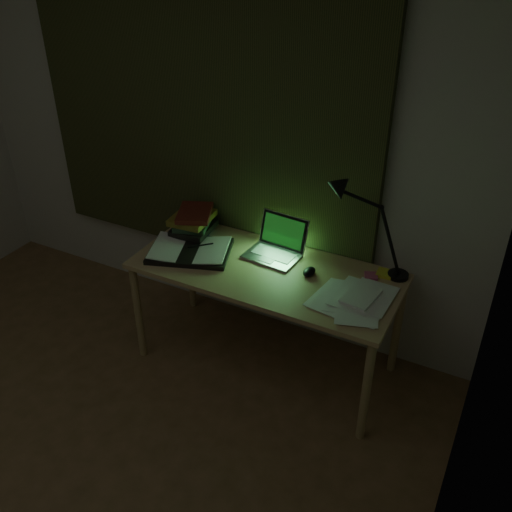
{
  "coord_description": "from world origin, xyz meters",
  "views": [
    {
      "loc": [
        1.76,
        -0.74,
        2.37
      ],
      "look_at": [
        0.61,
        1.48,
        0.82
      ],
      "focal_mm": 40.0,
      "sensor_mm": 36.0,
      "label": 1
    }
  ],
  "objects": [
    {
      "name": "desk",
      "position": [
        0.61,
        1.6,
        0.33
      ],
      "size": [
        1.47,
        0.64,
        0.67
      ],
      "primitive_type": null,
      "color": "tan",
      "rests_on": "floor"
    },
    {
      "name": "laptop",
      "position": [
        0.58,
        1.72,
        0.77
      ],
      "size": [
        0.32,
        0.36,
        0.21
      ],
      "primitive_type": null,
      "rotation": [
        0.0,
        0.0,
        -0.09
      ],
      "color": "silver",
      "rests_on": "desk"
    },
    {
      "name": "sticky_pink",
      "position": [
        1.14,
        1.79,
        0.68
      ],
      "size": [
        0.09,
        0.09,
        0.01
      ],
      "primitive_type": "cube",
      "rotation": [
        0.0,
        0.0,
        0.35
      ],
      "color": "#DC5584",
      "rests_on": "desk"
    },
    {
      "name": "loose_papers",
      "position": [
        1.11,
        1.59,
        0.68
      ],
      "size": [
        0.35,
        0.37,
        0.02
      ],
      "primitive_type": null,
      "rotation": [
        0.0,
        0.0,
        0.05
      ],
      "color": "white",
      "rests_on": "desk"
    },
    {
      "name": "book_stack",
      "position": [
        0.06,
        1.74,
        0.75
      ],
      "size": [
        0.26,
        0.3,
        0.17
      ],
      "primitive_type": null,
      "rotation": [
        0.0,
        0.0,
        0.23
      ],
      "color": "white",
      "rests_on": "desk"
    },
    {
      "name": "mouse",
      "position": [
        0.84,
        1.66,
        0.69
      ],
      "size": [
        0.06,
        0.1,
        0.04
      ],
      "primitive_type": "ellipsoid",
      "rotation": [
        0.0,
        0.0,
        -0.03
      ],
      "color": "black",
      "rests_on": "desk"
    },
    {
      "name": "sticky_yellow",
      "position": [
        1.2,
        1.84,
        0.68
      ],
      "size": [
        0.09,
        0.09,
        0.02
      ],
      "primitive_type": "cube",
      "rotation": [
        0.0,
        0.0,
        0.06
      ],
      "color": "yellow",
      "rests_on": "desk"
    },
    {
      "name": "curtain",
      "position": [
        0.0,
        1.96,
        1.45
      ],
      "size": [
        2.2,
        0.06,
        2.0
      ],
      "primitive_type": "cube",
      "color": "#2C3319",
      "rests_on": "wall_back"
    },
    {
      "name": "open_textbook",
      "position": [
        0.15,
        1.55,
        0.69
      ],
      "size": [
        0.53,
        0.45,
        0.04
      ],
      "primitive_type": null,
      "rotation": [
        0.0,
        0.0,
        0.34
      ],
      "color": "white",
      "rests_on": "desk"
    },
    {
      "name": "desk_lamp",
      "position": [
        1.27,
        1.86,
        0.97
      ],
      "size": [
        0.47,
        0.4,
        0.6
      ],
      "primitive_type": null,
      "rotation": [
        0.0,
        0.0,
        0.26
      ],
      "color": "black",
      "rests_on": "desk"
    },
    {
      "name": "wall_back",
      "position": [
        0.0,
        2.0,
        1.25
      ],
      "size": [
        3.5,
        0.0,
        2.5
      ],
      "primitive_type": "cube",
      "color": "beige",
      "rests_on": "ground"
    }
  ]
}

